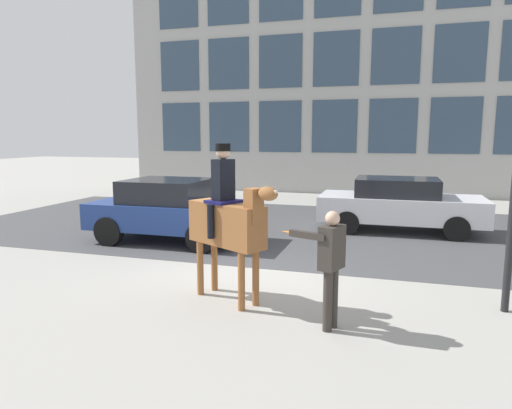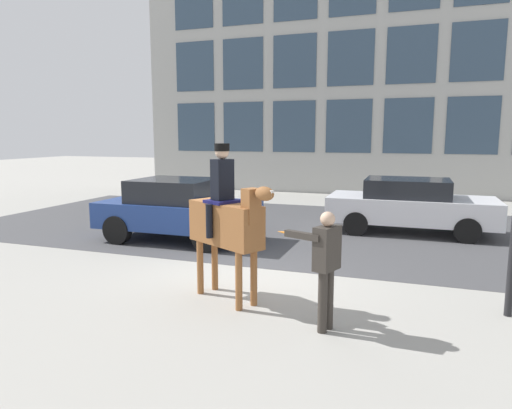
% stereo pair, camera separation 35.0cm
% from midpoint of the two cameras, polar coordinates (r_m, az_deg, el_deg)
% --- Properties ---
extents(ground_plane, '(80.00, 80.00, 0.00)m').
position_cam_midpoint_polar(ground_plane, '(8.86, 0.55, -8.88)').
color(ground_plane, '#9E9B93').
extents(road_surface, '(19.99, 8.50, 0.01)m').
position_cam_midpoint_polar(road_surface, '(13.31, 7.11, -2.96)').
color(road_surface, '#444447').
rests_on(road_surface, ground_plane).
extents(mounted_horse_lead, '(1.73, 1.14, 2.54)m').
position_cam_midpoint_polar(mounted_horse_lead, '(7.29, -2.30, -1.95)').
color(mounted_horse_lead, brown).
rests_on(mounted_horse_lead, ground_plane).
extents(pedestrian_bystander, '(0.91, 0.45, 1.67)m').
position_cam_midpoint_polar(pedestrian_bystander, '(6.30, 10.25, -7.02)').
color(pedestrian_bystander, '#332D28').
rests_on(pedestrian_bystander, ground_plane).
extents(street_car_near_lane, '(3.93, 2.05, 1.57)m').
position_cam_midpoint_polar(street_car_near_lane, '(11.78, -8.93, -0.50)').
color(street_car_near_lane, navy).
rests_on(street_car_near_lane, ground_plane).
extents(street_car_far_lane, '(4.41, 1.95, 1.49)m').
position_cam_midpoint_polar(street_car_far_lane, '(13.27, 19.39, -0.03)').
color(street_car_far_lane, silver).
rests_on(street_car_far_lane, ground_plane).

